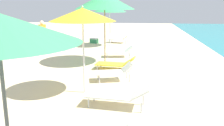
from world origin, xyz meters
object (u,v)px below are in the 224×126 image
Objects in this scene: lounger_fifth_inland at (119,95)px; lounger_sixth_inland at (116,63)px; umbrella_farthest at (110,8)px; person_walking_far at (42,32)px; umbrella_sixth at (105,1)px; lounger_fifth_shoreside at (115,71)px; cooler_box at (94,41)px; lounger_farthest_shoreside at (119,38)px; lounger_sixth_shoreside at (119,51)px; umbrella_fifth at (83,15)px.

lounger_sixth_inland is (-0.42, 3.63, -0.08)m from lounger_fifth_inland.
umbrella_farthest reaches higher than person_walking_far.
lounger_fifth_inland is at bearing -77.93° from umbrella_sixth.
lounger_fifth_shoreside is 0.51× the size of umbrella_farthest.
person_walking_far is 3.73m from cooler_box.
lounger_farthest_shoreside is (-0.43, 6.76, 0.05)m from lounger_sixth_inland.
lounger_sixth_shoreside is at bearing -78.91° from lounger_fifth_inland.
umbrella_sixth is 2.17× the size of lounger_sixth_shoreside.
umbrella_farthest is at bearing 94.01° from umbrella_sixth.
umbrella_fifth is 1.50× the size of lounger_fifth_inland.
umbrella_sixth reaches higher than lounger_fifth_inland.
lounger_fifth_shoreside is 0.81× the size of person_walking_far.
umbrella_farthest is (-1.33, 9.19, 1.97)m from lounger_fifth_inland.
lounger_sixth_inland reaches higher than cooler_box.
lounger_sixth_shoreside is at bearing -75.35° from umbrella_farthest.
person_walking_far is at bearing -62.72° from lounger_fifth_shoreside.
lounger_sixth_inland is 6.00m from umbrella_farthest.
umbrella_sixth reaches higher than lounger_sixth_inland.
person_walking_far is (-4.39, 1.38, 0.71)m from lounger_sixth_shoreside.
umbrella_sixth reaches higher than umbrella_farthest.
umbrella_sixth is at bearing -55.20° from lounger_sixth_inland.
person_walking_far is (-4.03, -3.01, 0.70)m from lounger_farthest_shoreside.
lounger_fifth_shoreside is at bearing -74.72° from cooler_box.
lounger_sixth_inland is 5.87m from person_walking_far.
umbrella_fifth is at bearing -33.96° from lounger_fifth_inland.
lounger_farthest_shoreside is 5.08m from person_walking_far.
lounger_farthest_shoreside is (-0.53, 8.21, -0.04)m from lounger_fifth_shoreside.
lounger_fifth_shoreside is 0.95× the size of lounger_sixth_shoreside.
lounger_farthest_shoreside is (0.23, 9.46, -1.95)m from umbrella_fifth.
umbrella_sixth is 4.95m from person_walking_far.
lounger_sixth_inland is 6.81m from cooler_box.
lounger_sixth_inland is 0.62× the size of umbrella_farthest.
lounger_fifth_shoreside reaches higher than lounger_farthest_shoreside.
lounger_sixth_shoreside is (0.52, 1.24, -2.36)m from umbrella_sixth.
lounger_fifth_shoreside is at bearing 167.14° from person_walking_far.
lounger_fifth_inland is 6.01m from lounger_sixth_shoreside.
lounger_fifth_shoreside is at bearing -81.86° from umbrella_farthest.
umbrella_farthest reaches higher than cooler_box.
lounger_fifth_shoreside is 2.28× the size of cooler_box.
umbrella_sixth is (0.07, 3.82, 0.39)m from umbrella_fifth.
cooler_box is at bearing -69.75° from lounger_fifth_inland.
cooler_box is at bearing -88.66° from lounger_fifth_shoreside.
cooler_box is at bearing 105.38° from umbrella_sixth.
lounger_sixth_shoreside is at bearing -81.47° from lounger_sixth_inland.
lounger_sixth_shoreside is (0.60, 5.07, -1.97)m from umbrella_fifth.
umbrella_farthest is 2.59m from cooler_box.
lounger_sixth_inland is 1.09× the size of lounger_farthest_shoreside.
umbrella_farthest reaches higher than umbrella_fifth.
person_walking_far is (-3.79, 6.45, -1.25)m from umbrella_fifth.
person_walking_far is (-3.55, -1.82, -1.30)m from umbrella_farthest.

